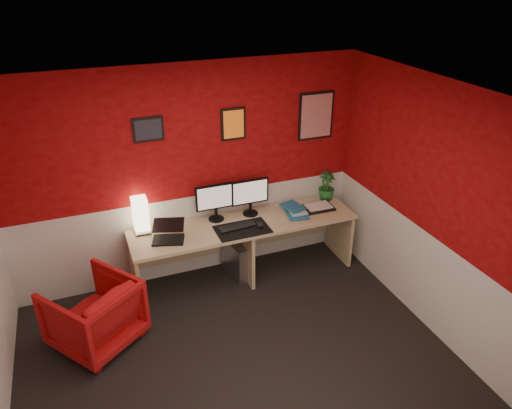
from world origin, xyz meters
name	(u,v)px	position (x,y,z in m)	size (l,w,h in m)	color
ground	(243,371)	(0.00, 0.00, 0.00)	(4.00, 3.50, 0.01)	black
ceiling	(238,107)	(0.00, 0.00, 2.50)	(4.00, 3.50, 0.01)	white
wall_back	(188,177)	(0.00, 1.75, 1.25)	(4.00, 0.01, 2.50)	maroon
wall_right	(440,215)	(2.00, 0.00, 1.25)	(0.01, 3.50, 2.50)	maroon
wainscot_back	(192,235)	(0.00, 1.75, 0.50)	(4.00, 0.01, 1.00)	silver
wainscot_right	(427,280)	(2.00, 0.00, 0.50)	(0.01, 3.50, 1.00)	silver
desk	(245,250)	(0.53, 1.41, 0.36)	(2.60, 0.65, 0.73)	tan
shoji_lamp	(141,216)	(-0.58, 1.61, 0.93)	(0.16, 0.16, 0.40)	#FFE5B2
laptop	(168,232)	(-0.35, 1.34, 0.84)	(0.33, 0.23, 0.22)	black
monitor_left	(215,197)	(0.26, 1.60, 1.02)	(0.45, 0.06, 0.58)	black
monitor_right	(250,192)	(0.68, 1.58, 1.02)	(0.45, 0.06, 0.58)	black
desk_mat	(242,229)	(0.46, 1.27, 0.73)	(0.60, 0.38, 0.01)	black
keyboard	(237,227)	(0.42, 1.33, 0.74)	(0.42, 0.14, 0.02)	black
mouse	(260,225)	(0.67, 1.26, 0.75)	(0.06, 0.10, 0.03)	black
book_bottom	(287,214)	(1.06, 1.39, 0.74)	(0.24, 0.32, 0.03)	#206697
book_middle	(289,211)	(1.10, 1.42, 0.77)	(0.20, 0.27, 0.02)	silver
book_top	(286,209)	(1.06, 1.43, 0.79)	(0.21, 0.28, 0.03)	#206697
zen_tray	(318,207)	(1.48, 1.41, 0.74)	(0.35, 0.25, 0.03)	black
potted_plant	(327,186)	(1.69, 1.60, 0.91)	(0.20, 0.20, 0.37)	#19591E
pc_tower	(237,258)	(0.46, 1.46, 0.23)	(0.20, 0.45, 0.45)	#99999E
armchair	(94,314)	(-1.21, 0.89, 0.35)	(0.74, 0.76, 0.69)	#B41818
art_left	(148,129)	(-0.38, 1.74, 1.85)	(0.32, 0.02, 0.26)	black
art_center	(233,124)	(0.54, 1.74, 1.80)	(0.28, 0.02, 0.36)	orange
art_right	(316,116)	(1.56, 1.74, 1.78)	(0.44, 0.02, 0.56)	red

